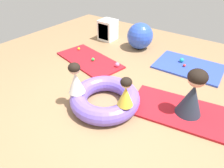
% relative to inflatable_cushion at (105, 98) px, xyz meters
% --- Properties ---
extents(ground_plane, '(8.00, 8.00, 0.00)m').
position_rel_inflatable_cushion_xyz_m(ground_plane, '(0.04, 0.00, -0.14)').
color(ground_plane, '#93704C').
extents(gym_mat_far_left, '(1.44, 1.04, 0.04)m').
position_rel_inflatable_cushion_xyz_m(gym_mat_far_left, '(0.72, 2.12, -0.12)').
color(gym_mat_far_left, '#2D47B7').
rests_on(gym_mat_far_left, ground).
extents(gym_mat_near_right, '(1.79, 1.14, 0.04)m').
position_rel_inflatable_cushion_xyz_m(gym_mat_near_right, '(-1.29, 1.04, -0.12)').
color(gym_mat_near_right, '#B21923').
rests_on(gym_mat_near_right, ground).
extents(gym_mat_center_rear, '(1.91, 1.13, 0.04)m').
position_rel_inflatable_cushion_xyz_m(gym_mat_center_rear, '(1.20, 0.60, -0.12)').
color(gym_mat_center_rear, '#B21923').
rests_on(gym_mat_center_rear, ground).
extents(inflatable_cushion, '(1.16, 1.16, 0.29)m').
position_rel_inflatable_cushion_xyz_m(inflatable_cushion, '(0.00, 0.00, 0.00)').
color(inflatable_cushion, '#7056D1').
rests_on(inflatable_cushion, ground).
extents(child_in_white, '(0.30, 0.30, 0.52)m').
position_rel_inflatable_cushion_xyz_m(child_in_white, '(-0.36, -0.27, 0.40)').
color(child_in_white, white).
rests_on(child_in_white, inflatable_cushion).
extents(child_in_yellow, '(0.31, 0.31, 0.47)m').
position_rel_inflatable_cushion_xyz_m(child_in_yellow, '(0.44, -0.07, 0.37)').
color(child_in_yellow, yellow).
rests_on(child_in_yellow, inflatable_cushion).
extents(adult_seated, '(0.56, 0.56, 0.79)m').
position_rel_inflatable_cushion_xyz_m(adult_seated, '(1.20, 0.60, 0.28)').
color(adult_seated, '#232D3D').
rests_on(adult_seated, gym_mat_center_rear).
extents(play_ball_pink, '(0.10, 0.10, 0.10)m').
position_rel_inflatable_cushion_xyz_m(play_ball_pink, '(-0.55, 1.14, -0.05)').
color(play_ball_pink, pink).
rests_on(play_ball_pink, gym_mat_near_right).
extents(play_ball_teal, '(0.10, 0.10, 0.10)m').
position_rel_inflatable_cushion_xyz_m(play_ball_teal, '(0.52, 2.19, -0.05)').
color(play_ball_teal, teal).
rests_on(play_ball_teal, gym_mat_far_left).
extents(play_ball_yellow, '(0.07, 0.07, 0.07)m').
position_rel_inflatable_cushion_xyz_m(play_ball_yellow, '(-1.84, 1.27, -0.07)').
color(play_ball_yellow, yellow).
rests_on(play_ball_yellow, gym_mat_near_right).
extents(play_ball_red, '(0.06, 0.06, 0.06)m').
position_rel_inflatable_cushion_xyz_m(play_ball_red, '(0.65, 2.02, -0.07)').
color(play_ball_red, red).
rests_on(play_ball_red, gym_mat_far_left).
extents(play_ball_green, '(0.08, 0.08, 0.08)m').
position_rel_inflatable_cushion_xyz_m(play_ball_green, '(-1.16, 1.03, -0.06)').
color(play_ball_green, green).
rests_on(play_ball_green, gym_mat_near_right).
extents(exercise_ball_large, '(0.67, 0.67, 0.67)m').
position_rel_inflatable_cushion_xyz_m(exercise_ball_large, '(-0.69, 2.37, 0.19)').
color(exercise_ball_large, blue).
rests_on(exercise_ball_large, ground).
extents(storage_cube, '(0.44, 0.44, 0.56)m').
position_rel_inflatable_cushion_xyz_m(storage_cube, '(-1.74, 2.34, 0.14)').
color(storage_cube, white).
rests_on(storage_cube, ground).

